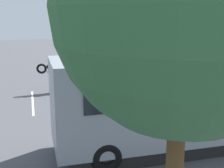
# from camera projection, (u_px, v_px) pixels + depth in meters

# --- Properties ---
(ground_plane) EXTENTS (80.00, 80.00, 0.00)m
(ground_plane) POSITION_uv_depth(u_px,v_px,m) (135.00, 102.00, 16.04)
(ground_plane) COLOR #4C4C51
(tour_bus) EXTENTS (9.71, 2.74, 3.25)m
(tour_bus) POSITION_uv_depth(u_px,v_px,m) (192.00, 101.00, 10.59)
(tour_bus) COLOR #8C939E
(tour_bus) RESTS_ON ground_plane
(spectator_far_left) EXTENTS (0.58, 0.37, 1.76)m
(spectator_far_left) POSITION_uv_depth(u_px,v_px,m) (167.00, 95.00, 13.52)
(spectator_far_left) COLOR black
(spectator_far_left) RESTS_ON ground_plane
(spectator_left) EXTENTS (0.57, 0.32, 1.69)m
(spectator_left) POSITION_uv_depth(u_px,v_px,m) (153.00, 99.00, 13.14)
(spectator_left) COLOR #473823
(spectator_left) RESTS_ON ground_plane
(spectator_centre) EXTENTS (0.58, 0.37, 1.70)m
(spectator_centre) POSITION_uv_depth(u_px,v_px,m) (128.00, 99.00, 13.02)
(spectator_centre) COLOR black
(spectator_centre) RESTS_ON ground_plane
(parked_motorcycle_silver) EXTENTS (2.05, 0.58, 0.99)m
(parked_motorcycle_silver) POSITION_uv_depth(u_px,v_px,m) (128.00, 120.00, 12.06)
(parked_motorcycle_silver) COLOR black
(parked_motorcycle_silver) RESTS_ON ground_plane
(parked_motorcycle_dark) EXTENTS (2.04, 0.63, 0.99)m
(parked_motorcycle_dark) POSITION_uv_depth(u_px,v_px,m) (175.00, 111.00, 13.09)
(parked_motorcycle_dark) COLOR black
(parked_motorcycle_dark) RESTS_ON ground_plane
(stunt_motorcycle) EXTENTS (1.90, 0.63, 1.86)m
(stunt_motorcycle) POSITION_uv_depth(u_px,v_px,m) (54.00, 75.00, 17.93)
(stunt_motorcycle) COLOR black
(stunt_motorcycle) RESTS_ON ground_plane
(traffic_cone) EXTENTS (0.34, 0.34, 0.63)m
(traffic_cone) POSITION_uv_depth(u_px,v_px,m) (94.00, 87.00, 18.00)
(traffic_cone) COLOR orange
(traffic_cone) RESTS_ON ground_plane
(bay_line_a) EXTENTS (0.18, 4.94, 0.01)m
(bay_line_a) POSITION_uv_depth(u_px,v_px,m) (222.00, 87.00, 19.27)
(bay_line_a) COLOR white
(bay_line_a) RESTS_ON ground_plane
(bay_line_b) EXTENTS (0.16, 3.86, 0.01)m
(bay_line_b) POSITION_uv_depth(u_px,v_px,m) (181.00, 90.00, 18.48)
(bay_line_b) COLOR white
(bay_line_b) RESTS_ON ground_plane
(bay_line_c) EXTENTS (0.16, 3.70, 0.01)m
(bay_line_c) POSITION_uv_depth(u_px,v_px,m) (136.00, 94.00, 17.69)
(bay_line_c) COLOR white
(bay_line_c) RESTS_ON ground_plane
(bay_line_d) EXTENTS (0.16, 3.60, 0.01)m
(bay_line_d) POSITION_uv_depth(u_px,v_px,m) (87.00, 98.00, 16.89)
(bay_line_d) COLOR white
(bay_line_d) RESTS_ON ground_plane
(bay_line_e) EXTENTS (0.17, 4.57, 0.01)m
(bay_line_e) POSITION_uv_depth(u_px,v_px,m) (33.00, 102.00, 16.10)
(bay_line_e) COLOR white
(bay_line_e) RESTS_ON ground_plane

